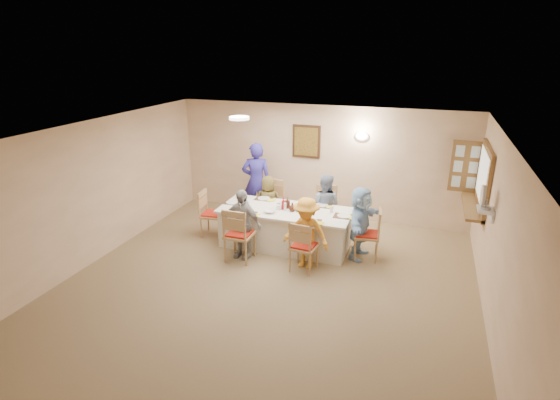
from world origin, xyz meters
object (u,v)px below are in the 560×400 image
(condiment_ketchup, at_px, (283,204))
(dining_table, at_px, (285,228))
(chair_back_left, at_px, (270,204))
(chair_back_right, at_px, (326,211))
(diner_back_left, at_px, (268,203))
(diner_right_end, at_px, (360,223))
(diner_front_left, at_px, (242,224))
(serving_hatch, at_px, (484,179))
(desk_fan, at_px, (485,200))
(diner_back_right, at_px, (325,206))
(chair_left_end, at_px, (213,214))
(caregiver, at_px, (256,181))
(chair_front_right, at_px, (304,245))
(diner_front_right, at_px, (306,233))
(chair_right_end, at_px, (367,234))
(chair_front_left, at_px, (240,233))

(condiment_ketchup, bearing_deg, dining_table, 10.61)
(chair_back_left, bearing_deg, chair_back_right, 8.33)
(diner_back_left, height_order, diner_right_end, diner_right_end)
(diner_front_left, bearing_deg, dining_table, 56.69)
(serving_hatch, relative_size, desk_fan, 5.00)
(serving_hatch, height_order, chair_back_left, serving_hatch)
(diner_back_left, height_order, diner_back_right, diner_back_right)
(dining_table, distance_m, chair_back_left, 1.01)
(diner_back_right, relative_size, diner_front_left, 1.01)
(serving_hatch, bearing_deg, condiment_ketchup, -168.46)
(desk_fan, xyz_separation_m, chair_left_end, (-4.85, 0.65, -1.07))
(caregiver, bearing_deg, serving_hatch, 156.04)
(chair_back_left, relative_size, chair_front_right, 1.10)
(diner_front_right, bearing_deg, diner_back_left, 138.17)
(diner_back_left, relative_size, diner_front_left, 0.90)
(desk_fan, distance_m, diner_front_right, 2.84)
(chair_right_end, xyz_separation_m, condiment_ketchup, (-1.59, -0.01, 0.40))
(diner_front_right, bearing_deg, serving_hatch, 32.87)
(diner_front_right, bearing_deg, diner_right_end, 46.41)
(diner_front_left, relative_size, diner_right_end, 0.96)
(chair_front_right, distance_m, diner_back_left, 1.91)
(chair_front_right, bearing_deg, chair_left_end, -14.44)
(chair_back_right, distance_m, caregiver, 1.73)
(dining_table, bearing_deg, chair_left_end, 180.00)
(desk_fan, height_order, diner_back_left, desk_fan)
(chair_back_left, height_order, diner_back_right, diner_back_right)
(condiment_ketchup, bearing_deg, diner_front_right, -46.49)
(chair_right_end, height_order, diner_front_left, diner_front_left)
(dining_table, bearing_deg, condiment_ketchup, -169.39)
(chair_front_left, distance_m, diner_right_end, 2.18)
(chair_right_end, height_order, diner_back_left, diner_back_left)
(desk_fan, bearing_deg, chair_back_right, 151.65)
(desk_fan, bearing_deg, condiment_ketchup, 169.02)
(chair_back_right, relative_size, diner_front_right, 0.78)
(chair_front_right, height_order, diner_back_right, diner_back_right)
(dining_table, height_order, chair_back_left, chair_back_left)
(chair_right_end, bearing_deg, chair_front_right, -56.73)
(chair_back_left, relative_size, diner_front_right, 0.79)
(chair_back_right, relative_size, diner_back_left, 0.86)
(diner_back_right, distance_m, condiment_ketchup, 0.96)
(chair_back_left, distance_m, chair_left_end, 1.24)
(diner_back_right, bearing_deg, chair_front_right, 93.87)
(diner_front_left, height_order, caregiver, caregiver)
(chair_front_left, height_order, caregiver, caregiver)
(serving_hatch, relative_size, condiment_ketchup, 6.54)
(chair_front_left, bearing_deg, chair_front_right, -179.88)
(serving_hatch, height_order, dining_table, serving_hatch)
(dining_table, bearing_deg, diner_back_left, 131.42)
(diner_right_end, bearing_deg, diner_back_right, 58.20)
(chair_front_left, height_order, chair_front_right, chair_front_left)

